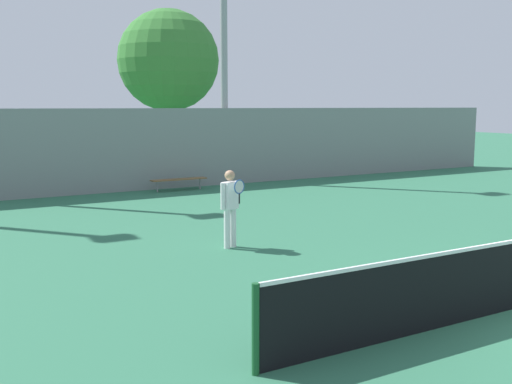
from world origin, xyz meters
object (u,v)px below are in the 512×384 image
tree_green_broad (168,61)px  bench_courtside_near (179,180)px  tennis_player (230,204)px  light_pole_near_left (224,17)px

tree_green_broad → bench_courtside_near: bearing=-109.2°
bench_courtside_near → tennis_player: bearing=-105.7°
tennis_player → bench_courtside_near: size_ratio=0.81×
light_pole_near_left → tree_green_broad: (-0.47, 4.78, -1.40)m
light_pole_near_left → tree_green_broad: bearing=95.6°
bench_courtside_near → light_pole_near_left: bearing=29.9°
light_pole_near_left → bench_courtside_near: bearing=-150.1°
bench_courtside_near → light_pole_near_left: size_ratio=0.18×
light_pole_near_left → tree_green_broad: light_pole_near_left is taller
bench_courtside_near → light_pole_near_left: 6.90m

